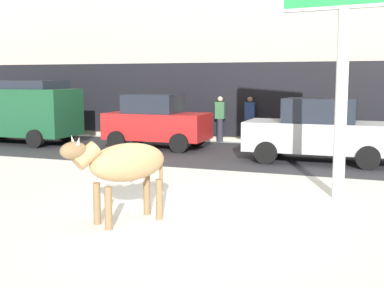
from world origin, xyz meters
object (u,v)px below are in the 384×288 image
(car_silver_sedan, at_px, (319,131))
(pedestrian_far_left, at_px, (250,120))
(cow_tan, at_px, (124,164))
(pedestrian_near_billboard, at_px, (220,119))
(car_darkgreen_van, at_px, (17,110))
(car_red_hatchback, at_px, (156,121))

(car_silver_sedan, height_order, pedestrian_far_left, car_silver_sedan)
(cow_tan, xyz_separation_m, pedestrian_near_billboard, (-1.74, 11.02, -0.11))
(car_darkgreen_van, relative_size, car_red_hatchback, 1.31)
(car_darkgreen_van, distance_m, car_red_hatchback, 5.48)
(pedestrian_near_billboard, height_order, pedestrian_far_left, same)
(car_darkgreen_van, height_order, pedestrian_near_billboard, car_darkgreen_van)
(pedestrian_near_billboard, bearing_deg, cow_tan, -81.01)
(pedestrian_near_billboard, distance_m, pedestrian_far_left, 1.16)
(cow_tan, relative_size, pedestrian_near_billboard, 1.06)
(car_darkgreen_van, bearing_deg, pedestrian_near_billboard, 22.84)
(car_darkgreen_van, relative_size, pedestrian_far_left, 2.67)
(cow_tan, distance_m, car_silver_sedan, 7.88)
(pedestrian_near_billboard, bearing_deg, car_silver_sedan, -40.65)
(cow_tan, bearing_deg, pedestrian_far_left, 93.05)
(car_darkgreen_van, height_order, car_silver_sedan, car_darkgreen_van)
(pedestrian_near_billboard, bearing_deg, pedestrian_far_left, 0.00)
(cow_tan, relative_size, car_red_hatchback, 0.52)
(cow_tan, relative_size, car_darkgreen_van, 0.40)
(car_silver_sedan, height_order, pedestrian_near_billboard, car_silver_sedan)
(car_darkgreen_van, distance_m, pedestrian_far_left, 8.68)
(car_darkgreen_van, bearing_deg, car_silver_sedan, -2.84)
(pedestrian_near_billboard, relative_size, pedestrian_far_left, 1.00)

